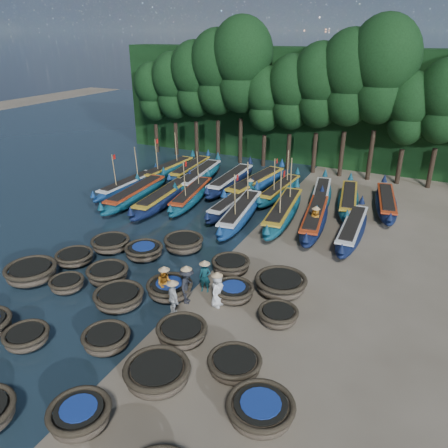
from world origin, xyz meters
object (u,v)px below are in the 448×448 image
at_px(coracle_10, 31,272).
at_px(long_boat_0, 128,185).
at_px(long_boat_4, 232,203).
at_px(fisherman_4, 173,297).
at_px(long_boat_2, 164,197).
at_px(long_boat_12, 231,180).
at_px(long_boat_1, 136,194).
at_px(long_boat_5, 240,213).
at_px(coracle_13, 182,332).
at_px(coracle_3, 80,416).
at_px(coracle_9, 260,410).
at_px(coracle_12, 119,298).
at_px(long_boat_6, 283,211).
at_px(long_boat_11, 199,176).
at_px(coracle_14, 235,364).
at_px(coracle_15, 75,257).
at_px(long_boat_16, 348,200).
at_px(long_boat_13, 256,184).
at_px(coracle_18, 233,292).
at_px(long_boat_14, 280,190).
at_px(fisherman_2, 165,283).
at_px(long_boat_17, 386,203).
at_px(fisherman_0, 217,289).
at_px(long_boat_7, 314,218).
at_px(coracle_7, 106,339).
at_px(coracle_20, 111,244).
at_px(long_boat_3, 192,195).
at_px(coracle_11, 67,284).
at_px(coracle_17, 170,288).
at_px(coracle_21, 144,251).
at_px(coracle_8, 157,373).
at_px(long_boat_8, 352,229).
at_px(fisherman_3, 187,285).
at_px(long_boat_9, 168,170).
at_px(long_boat_10, 191,169).
at_px(fisherman_5, 250,190).
at_px(coracle_19, 278,315).
at_px(coracle_23, 231,265).
at_px(long_boat_15, 321,196).
at_px(coracle_22, 184,243).
at_px(coracle_24, 281,284).
at_px(coracle_6, 26,337).

bearing_deg(coracle_10, long_boat_0, 106.52).
bearing_deg(long_boat_4, fisherman_4, -76.38).
relative_size(long_boat_2, long_boat_12, 1.01).
distance_m(long_boat_0, long_boat_1, 2.21).
bearing_deg(long_boat_5, coracle_13, -84.09).
distance_m(coracle_3, coracle_9, 5.59).
bearing_deg(coracle_12, long_boat_1, 122.86).
height_order(long_boat_6, long_boat_11, long_boat_6).
height_order(coracle_14, coracle_15, coracle_15).
distance_m(coracle_10, long_boat_11, 16.69).
bearing_deg(long_boat_16, long_boat_13, 169.06).
height_order(coracle_18, long_boat_0, long_boat_0).
bearing_deg(long_boat_14, coracle_9, -69.27).
bearing_deg(fisherman_2, long_boat_6, 44.94).
distance_m(long_boat_17, fisherman_0, 16.14).
xyz_separation_m(coracle_14, long_boat_7, (-0.82, 13.79, 0.19)).
xyz_separation_m(coracle_7, long_boat_16, (5.44, 19.02, 0.13)).
relative_size(coracle_3, coracle_20, 0.83).
distance_m(coracle_13, long_boat_3, 15.26).
bearing_deg(coracle_7, coracle_13, 34.56).
relative_size(coracle_11, coracle_14, 0.86).
height_order(coracle_17, long_boat_6, long_boat_6).
height_order(long_boat_1, long_boat_17, long_boat_1).
bearing_deg(coracle_21, coracle_8, -51.95).
relative_size(long_boat_8, fisherman_3, 4.01).
bearing_deg(coracle_21, long_boat_16, 55.72).
xyz_separation_m(coracle_10, coracle_21, (3.58, 4.34, -0.06)).
bearing_deg(long_boat_9, coracle_20, -67.60).
height_order(coracle_14, long_boat_10, long_boat_10).
relative_size(coracle_13, fisherman_4, 1.33).
bearing_deg(long_boat_9, coracle_14, -48.49).
xyz_separation_m(long_boat_7, fisherman_5, (-5.43, 2.62, 0.25)).
bearing_deg(fisherman_0, long_boat_11, 36.15).
bearing_deg(long_boat_4, long_boat_12, 116.83).
relative_size(coracle_7, fisherman_5, 1.08).
xyz_separation_m(coracle_15, long_boat_7, (10.10, 10.15, 0.19)).
distance_m(coracle_13, coracle_19, 4.09).
bearing_deg(fisherman_3, long_boat_0, 31.87).
height_order(long_boat_7, long_boat_10, long_boat_7).
distance_m(coracle_18, long_boat_10, 18.98).
relative_size(coracle_10, long_boat_12, 0.33).
xyz_separation_m(coracle_12, long_boat_3, (-3.47, 12.62, 0.12)).
bearing_deg(coracle_15, coracle_23, 19.98).
height_order(coracle_15, long_boat_17, long_boat_17).
height_order(long_boat_8, long_boat_15, long_boat_15).
distance_m(coracle_19, fisherman_3, 4.24).
distance_m(long_boat_0, long_boat_15, 14.39).
relative_size(coracle_22, coracle_24, 0.87).
bearing_deg(long_boat_7, long_boat_16, 65.87).
bearing_deg(long_boat_4, coracle_6, -94.02).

